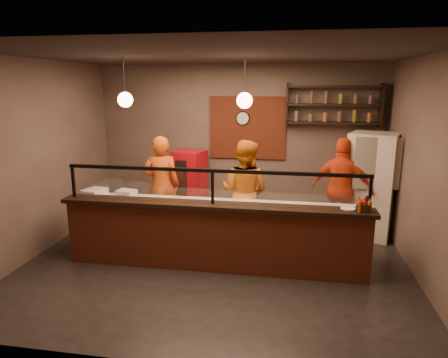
% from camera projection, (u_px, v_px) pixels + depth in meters
% --- Properties ---
extents(floor, '(6.00, 6.00, 0.00)m').
position_uv_depth(floor, '(217.00, 261.00, 6.46)').
color(floor, black).
rests_on(floor, ground).
extents(ceiling, '(6.00, 6.00, 0.00)m').
position_uv_depth(ceiling, '(216.00, 55.00, 5.72)').
color(ceiling, '#332C27').
rests_on(ceiling, wall_back).
extents(wall_back, '(6.00, 0.00, 6.00)m').
position_uv_depth(wall_back, '(238.00, 142.00, 8.49)').
color(wall_back, '#675A4C').
rests_on(wall_back, floor).
extents(wall_left, '(0.00, 5.00, 5.00)m').
position_uv_depth(wall_left, '(38.00, 158.00, 6.58)').
color(wall_left, '#675A4C').
rests_on(wall_left, floor).
extents(wall_right, '(0.00, 5.00, 5.00)m').
position_uv_depth(wall_right, '(426.00, 171.00, 5.60)').
color(wall_right, '#675A4C').
rests_on(wall_right, floor).
extents(wall_front, '(6.00, 0.00, 6.00)m').
position_uv_depth(wall_front, '(166.00, 216.00, 3.69)').
color(wall_front, '#675A4C').
rests_on(wall_front, floor).
extents(brick_patch, '(1.60, 0.04, 1.30)m').
position_uv_depth(brick_patch, '(247.00, 128.00, 8.36)').
color(brick_patch, brown).
rests_on(brick_patch, wall_back).
extents(service_counter, '(4.60, 0.25, 1.00)m').
position_uv_depth(service_counter, '(213.00, 239.00, 6.06)').
color(service_counter, brown).
rests_on(service_counter, floor).
extents(counter_ledge, '(4.70, 0.37, 0.06)m').
position_uv_depth(counter_ledge, '(213.00, 206.00, 5.93)').
color(counter_ledge, black).
rests_on(counter_ledge, service_counter).
extents(worktop_cabinet, '(4.60, 0.75, 0.85)m').
position_uv_depth(worktop_cabinet, '(219.00, 232.00, 6.55)').
color(worktop_cabinet, gray).
rests_on(worktop_cabinet, floor).
extents(worktop, '(4.60, 0.75, 0.05)m').
position_uv_depth(worktop, '(219.00, 206.00, 6.45)').
color(worktop, beige).
rests_on(worktop, worktop_cabinet).
extents(sneeze_guard, '(4.50, 0.05, 0.52)m').
position_uv_depth(sneeze_guard, '(213.00, 183.00, 5.86)').
color(sneeze_guard, white).
rests_on(sneeze_guard, counter_ledge).
extents(wall_shelving, '(1.84, 0.28, 0.85)m').
position_uv_depth(wall_shelving, '(333.00, 105.00, 7.82)').
color(wall_shelving, black).
rests_on(wall_shelving, wall_back).
extents(wall_clock, '(0.30, 0.04, 0.30)m').
position_uv_depth(wall_clock, '(243.00, 118.00, 8.32)').
color(wall_clock, black).
rests_on(wall_clock, wall_back).
extents(pendant_left, '(0.24, 0.24, 0.77)m').
position_uv_depth(pendant_left, '(125.00, 100.00, 6.31)').
color(pendant_left, black).
rests_on(pendant_left, ceiling).
extents(pendant_right, '(0.24, 0.24, 0.77)m').
position_uv_depth(pendant_right, '(245.00, 100.00, 6.00)').
color(pendant_right, black).
rests_on(pendant_right, ceiling).
extents(cook_left, '(0.75, 0.57, 1.87)m').
position_uv_depth(cook_left, '(162.00, 185.00, 7.53)').
color(cook_left, '#CB4E13').
rests_on(cook_left, floor).
extents(cook_mid, '(1.08, 0.96, 1.86)m').
position_uv_depth(cook_mid, '(244.00, 192.00, 7.08)').
color(cook_mid, '#C56612').
rests_on(cook_mid, floor).
extents(cook_right, '(1.19, 0.77, 1.87)m').
position_uv_depth(cook_right, '(342.00, 189.00, 7.23)').
color(cook_right, '#E84015').
rests_on(cook_right, floor).
extents(fridge, '(1.02, 0.99, 1.94)m').
position_uv_depth(fridge, '(371.00, 185.00, 7.36)').
color(fridge, beige).
rests_on(fridge, floor).
extents(red_cooler, '(0.73, 0.70, 1.43)m').
position_uv_depth(red_cooler, '(190.00, 184.00, 8.52)').
color(red_cooler, red).
rests_on(red_cooler, floor).
extents(pizza_dough, '(0.55, 0.55, 0.01)m').
position_uv_depth(pizza_dough, '(289.00, 207.00, 6.25)').
color(pizza_dough, white).
rests_on(pizza_dough, worktop).
extents(prep_tub_a, '(0.32, 0.27, 0.14)m').
position_uv_depth(prep_tub_a, '(98.00, 192.00, 6.89)').
color(prep_tub_a, silver).
rests_on(prep_tub_a, worktop).
extents(prep_tub_b, '(0.34, 0.29, 0.15)m').
position_uv_depth(prep_tub_b, '(126.00, 194.00, 6.75)').
color(prep_tub_b, silver).
rests_on(prep_tub_b, worktop).
extents(prep_tub_c, '(0.37, 0.33, 0.16)m').
position_uv_depth(prep_tub_c, '(93.00, 194.00, 6.72)').
color(prep_tub_c, white).
rests_on(prep_tub_c, worktop).
extents(rolling_pin, '(0.39, 0.11, 0.07)m').
position_uv_depth(rolling_pin, '(169.00, 199.00, 6.60)').
color(rolling_pin, yellow).
rests_on(rolling_pin, worktop).
extents(condiment_caddy, '(0.22, 0.18, 0.11)m').
position_uv_depth(condiment_caddy, '(364.00, 208.00, 5.55)').
color(condiment_caddy, black).
rests_on(condiment_caddy, counter_ledge).
extents(pepper_mill, '(0.06, 0.06, 0.20)m').
position_uv_depth(pepper_mill, '(367.00, 203.00, 5.61)').
color(pepper_mill, black).
rests_on(pepper_mill, counter_ledge).
extents(small_plate, '(0.22, 0.22, 0.01)m').
position_uv_depth(small_plate, '(348.00, 208.00, 5.67)').
color(small_plate, silver).
rests_on(small_plate, counter_ledge).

